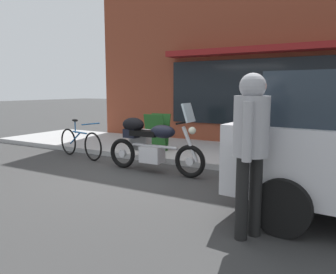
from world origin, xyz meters
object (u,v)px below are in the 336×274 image
object	(u,v)px
parked_bicycle	(80,143)
sandwich_board_sign	(157,132)
touring_motorcycle	(149,142)
pedestrian_walking	(251,136)

from	to	relation	value
parked_bicycle	sandwich_board_sign	xyz separation A→B (m)	(1.43, 1.23, 0.21)
parked_bicycle	sandwich_board_sign	world-z (taller)	sandwich_board_sign
touring_motorcycle	pedestrian_walking	size ratio (longest dim) A/B	1.22
pedestrian_walking	sandwich_board_sign	distance (m)	4.87
parked_bicycle	pedestrian_walking	size ratio (longest dim) A/B	0.93
touring_motorcycle	sandwich_board_sign	size ratio (longest dim) A/B	2.42
touring_motorcycle	pedestrian_walking	distance (m)	3.30
pedestrian_walking	touring_motorcycle	bearing A→B (deg)	142.76
touring_motorcycle	sandwich_board_sign	bearing A→B (deg)	116.61
sandwich_board_sign	pedestrian_walking	bearing A→B (deg)	-46.17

